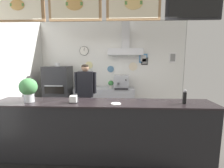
% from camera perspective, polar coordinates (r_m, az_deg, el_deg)
% --- Properties ---
extents(ground_plane, '(5.67, 5.67, 0.00)m').
position_cam_1_polar(ground_plane, '(3.63, -2.21, -21.09)').
color(ground_plane, '#514C47').
extents(back_wall_assembly, '(4.72, 2.65, 3.02)m').
position_cam_1_polar(back_wall_assembly, '(5.34, 0.03, 6.70)').
color(back_wall_assembly, gray).
rests_on(back_wall_assembly, ground_plane).
extents(service_counter, '(3.70, 0.60, 1.08)m').
position_cam_1_polar(service_counter, '(2.97, -3.07, -16.40)').
color(service_counter, black).
rests_on(service_counter, ground_plane).
extents(back_prep_counter, '(1.87, 0.53, 0.90)m').
position_cam_1_polar(back_prep_counter, '(5.30, -2.63, -6.25)').
color(back_prep_counter, '#A3A5AD').
rests_on(back_prep_counter, ground_plane).
extents(pizza_oven, '(0.74, 0.69, 1.69)m').
position_cam_1_polar(pizza_oven, '(5.32, -17.95, -2.73)').
color(pizza_oven, '#232326').
rests_on(pizza_oven, ground_plane).
extents(shop_worker, '(0.52, 0.24, 1.68)m').
position_cam_1_polar(shop_worker, '(4.04, -9.06, -4.23)').
color(shop_worker, '#232328').
rests_on(shop_worker, ground_plane).
extents(espresso_machine, '(0.45, 0.46, 0.41)m').
position_cam_1_polar(espresso_machine, '(5.13, 3.22, 0.72)').
color(espresso_machine, '#A3A5AD').
rests_on(espresso_machine, back_prep_counter).
extents(potted_basil, '(0.24, 0.24, 0.29)m').
position_cam_1_polar(potted_basil, '(5.30, -9.25, 0.53)').
color(potted_basil, beige).
rests_on(potted_basil, back_prep_counter).
extents(potted_thyme, '(0.18, 0.18, 0.24)m').
position_cam_1_polar(potted_thyme, '(5.16, -0.36, 0.12)').
color(potted_thyme, beige).
rests_on(potted_thyme, back_prep_counter).
extents(pepper_grinder, '(0.06, 0.06, 0.23)m').
position_cam_1_polar(pepper_grinder, '(2.90, 23.81, -4.06)').
color(pepper_grinder, black).
rests_on(pepper_grinder, service_counter).
extents(condiment_plate, '(0.16, 0.16, 0.01)m').
position_cam_1_polar(condiment_plate, '(2.66, 1.38, -6.83)').
color(condiment_plate, white).
rests_on(condiment_plate, service_counter).
extents(basil_vase, '(0.29, 0.29, 0.40)m').
position_cam_1_polar(basil_vase, '(3.08, -26.90, -1.49)').
color(basil_vase, silver).
rests_on(basil_vase, service_counter).
extents(napkin_holder, '(0.14, 0.13, 0.13)m').
position_cam_1_polar(napkin_holder, '(2.82, -13.13, -5.17)').
color(napkin_holder, '#262628').
rests_on(napkin_holder, service_counter).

